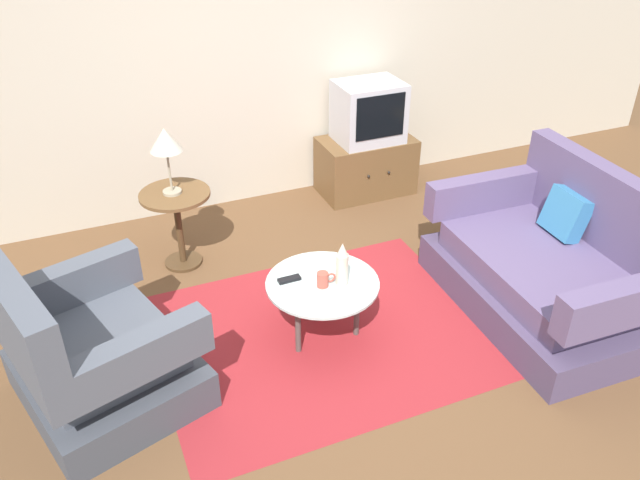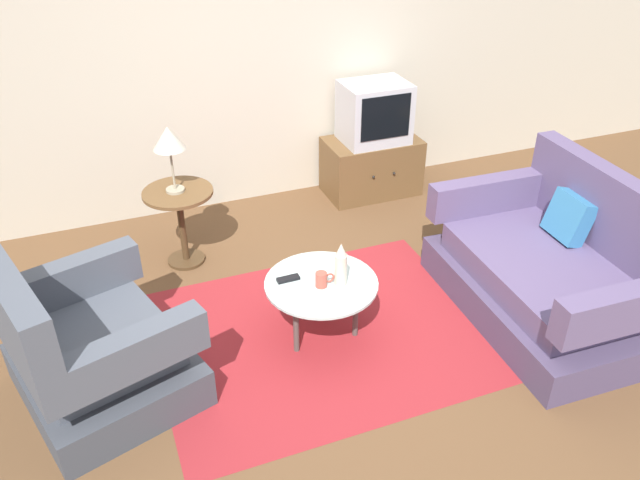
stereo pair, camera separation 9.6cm
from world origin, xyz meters
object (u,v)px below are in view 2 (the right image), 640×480
Objects in this scene: armchair at (90,352)px; coffee_table at (321,287)px; tv_stand at (371,166)px; tv_remote_dark at (288,279)px; vase at (341,265)px; television at (374,112)px; table_lamp at (169,140)px; side_table at (180,211)px; mug at (322,279)px; couch at (554,272)px.

armchair is 1.38m from coffee_table.
tv_stand reaches higher than tv_remote_dark.
coffee_table is 0.21m from tv_remote_dark.
vase is (1.48, -0.02, 0.23)m from armchair.
coffee_table is 1.27× the size of television.
table_lamp is at bearing 121.70° from vase.
side_table reaches higher than tv_remote_dark.
mug is at bearing -123.76° from television.
mug reaches higher than coffee_table.
couch is 2.65× the size of side_table.
mug reaches higher than tv_remote_dark.
television is at bearing 16.10° from table_lamp.
vase is at bearing 82.01° from couch.
table_lamp is 3.42× the size of tv_remote_dark.
table_lamp is at bearing 132.00° from armchair.
side_table is 1.17m from tv_remote_dark.
mug is (-1.15, -1.73, -0.30)m from television.
television is at bearing -130.66° from tv_remote_dark.
table_lamp is (-2.18, 1.48, 0.68)m from couch.
tv_remote_dark is at bearing -129.73° from television.
armchair reaches higher than vase.
tv_stand is at bearing 90.00° from television.
television is (1.14, 1.69, 0.39)m from coffee_table.
armchair reaches higher than tv_stand.
tv_remote_dark is (-1.33, -1.60, -0.34)m from television.
armchair reaches higher than mug.
tv_stand is at bearing 56.41° from mug.
tv_remote_dark is at bearing 142.51° from mug.
table_lamp is at bearing 164.91° from side_table.
table_lamp reaches higher than tv_remote_dark.
coffee_table is 1.33m from side_table.
mug is at bearing 169.80° from vase.
side_table is at bearing -163.35° from tv_stand.
mug is (0.65, -1.21, -0.52)m from table_lamp.
couch is 11.12× the size of tv_remote_dark.
tv_stand is (1.79, 0.53, -0.18)m from side_table.
tv_stand is 2.84× the size of vase.
side_table is 1.23× the size of table_lamp.
couch reaches higher than mug.
tv_stand is 6.77× the size of mug.
television is at bearing 12.73° from couch.
coffee_table is 1.18× the size of side_table.
vase is at bearing -10.20° from mug.
table_lamp is at bearing -163.90° from television.
table_lamp is at bearing -67.10° from tv_remote_dark.
vase reaches higher than coffee_table.
coffee_table is at bearing -61.05° from side_table.
armchair is at bearing -178.45° from coffee_table.
side_table is at bearing 57.79° from couch.
armchair reaches higher than coffee_table.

